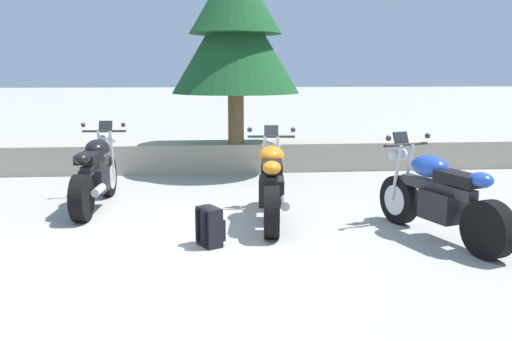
# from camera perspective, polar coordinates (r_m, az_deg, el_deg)

# --- Properties ---
(ground_plane) EXTENTS (120.00, 120.00, 0.00)m
(ground_plane) POSITION_cam_1_polar(r_m,az_deg,el_deg) (5.98, -8.19, -8.40)
(ground_plane) COLOR #A3A099
(stone_wall) EXTENTS (36.00, 0.80, 0.55)m
(stone_wall) POSITION_cam_1_polar(r_m,az_deg,el_deg) (10.59, -6.93, 1.47)
(stone_wall) COLOR #A89E89
(stone_wall) RESTS_ON ground
(motorcycle_black_near_left) EXTENTS (0.67, 2.07, 1.18)m
(motorcycle_black_near_left) POSITION_cam_1_polar(r_m,az_deg,el_deg) (7.97, -16.67, -0.35)
(motorcycle_black_near_left) COLOR black
(motorcycle_black_near_left) RESTS_ON ground
(motorcycle_orange_centre) EXTENTS (0.67, 2.06, 1.18)m
(motorcycle_orange_centre) POSITION_cam_1_polar(r_m,az_deg,el_deg) (6.96, 1.67, -1.44)
(motorcycle_orange_centre) COLOR black
(motorcycle_orange_centre) RESTS_ON ground
(motorcycle_blue_far_right) EXTENTS (0.94, 2.00, 1.18)m
(motorcycle_blue_far_right) POSITION_cam_1_polar(r_m,az_deg,el_deg) (6.56, 18.83, -2.77)
(motorcycle_blue_far_right) COLOR black
(motorcycle_blue_far_right) RESTS_ON ground
(rider_backpack) EXTENTS (0.34, 0.35, 0.47)m
(rider_backpack) POSITION_cam_1_polar(r_m,az_deg,el_deg) (6.02, -4.93, -5.77)
(rider_backpack) COLOR black
(rider_backpack) RESTS_ON ground
(pine_tree_far_left) EXTENTS (2.40, 2.40, 3.48)m
(pine_tree_far_left) POSITION_cam_1_polar(r_m,az_deg,el_deg) (10.28, -2.21, 14.94)
(pine_tree_far_left) COLOR brown
(pine_tree_far_left) RESTS_ON stone_wall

